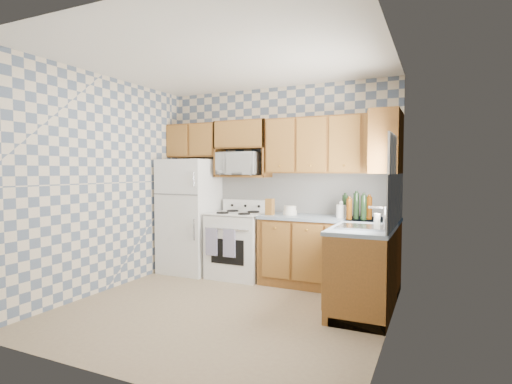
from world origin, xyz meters
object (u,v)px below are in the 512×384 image
refrigerator (190,216)px  electric_kettle (341,211)px  microwave (240,164)px  stove_body (238,245)px

refrigerator → electric_kettle: 2.28m
electric_kettle → microwave: bearing=174.9°
stove_body → microwave: microwave is taller
stove_body → electric_kettle: 1.57m
stove_body → microwave: size_ratio=1.50×
refrigerator → stove_body: bearing=1.8°
stove_body → microwave: bearing=106.7°
refrigerator → microwave: 1.10m
microwave → electric_kettle: 1.63m
stove_body → refrigerator: bearing=-178.2°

